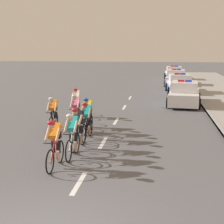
{
  "coord_description": "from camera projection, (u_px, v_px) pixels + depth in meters",
  "views": [
    {
      "loc": [
        2.07,
        -5.65,
        3.59
      ],
      "look_at": [
        0.27,
        7.47,
        1.1
      ],
      "focal_mm": 55.49,
      "sensor_mm": 36.0,
      "label": 1
    }
  ],
  "objects": [
    {
      "name": "cyclist_fourth",
      "position": [
        87.0,
        120.0,
        13.52
      ],
      "size": [
        0.42,
        1.72,
        1.56
      ],
      "color": "black",
      "rests_on": "ground"
    },
    {
      "name": "cyclist_second",
      "position": [
        72.0,
        135.0,
        11.27
      ],
      "size": [
        0.42,
        1.72,
        1.56
      ],
      "color": "black",
      "rests_on": "ground"
    },
    {
      "name": "cyclist_third",
      "position": [
        78.0,
        127.0,
        12.27
      ],
      "size": [
        0.45,
        1.72,
        1.56
      ],
      "color": "black",
      "rests_on": "ground"
    },
    {
      "name": "cyclist_seventh",
      "position": [
        76.0,
        110.0,
        15.65
      ],
      "size": [
        0.42,
        1.72,
        1.56
      ],
      "color": "black",
      "rests_on": "ground"
    },
    {
      "name": "cyclist_eighth",
      "position": [
        76.0,
        102.0,
        17.99
      ],
      "size": [
        0.44,
        1.72,
        1.56
      ],
      "color": "black",
      "rests_on": "ground"
    },
    {
      "name": "lane_markings_centre",
      "position": [
        110.0,
        131.0,
        15.11
      ],
      "size": [
        0.14,
        21.6,
        0.01
      ],
      "color": "white",
      "rests_on": "ground"
    },
    {
      "name": "cyclist_lead",
      "position": [
        55.0,
        143.0,
        10.27
      ],
      "size": [
        0.42,
        1.72,
        1.56
      ],
      "color": "black",
      "rests_on": "ground"
    },
    {
      "name": "cyclist_sixth",
      "position": [
        53.0,
        113.0,
        14.88
      ],
      "size": [
        0.44,
        1.72,
        1.56
      ],
      "color": "black",
      "rests_on": "ground"
    },
    {
      "name": "police_car_third",
      "position": [
        176.0,
        78.0,
        32.77
      ],
      "size": [
        2.32,
        4.55,
        1.59
      ],
      "color": "white",
      "rests_on": "ground"
    },
    {
      "name": "police_car_second",
      "position": [
        179.0,
        85.0,
        27.28
      ],
      "size": [
        2.15,
        4.47,
        1.59
      ],
      "color": "silver",
      "rests_on": "ground"
    },
    {
      "name": "police_car_furthest",
      "position": [
        174.0,
        74.0,
        38.15
      ],
      "size": [
        2.1,
        4.45,
        1.59
      ],
      "color": "white",
      "rests_on": "ground"
    },
    {
      "name": "police_car_nearest",
      "position": [
        184.0,
        94.0,
        21.65
      ],
      "size": [
        2.32,
        4.55,
        1.59
      ],
      "color": "white",
      "rests_on": "ground"
    },
    {
      "name": "kerb_edge",
      "position": [
        207.0,
        111.0,
        19.43
      ],
      "size": [
        0.16,
        60.0,
        0.13
      ],
      "primitive_type": "cube",
      "color": "#9E9E99",
      "rests_on": "ground"
    },
    {
      "name": "cyclist_fifth",
      "position": [
        88.0,
        114.0,
        14.62
      ],
      "size": [
        0.42,
        1.72,
        1.56
      ],
      "color": "black",
      "rests_on": "ground"
    }
  ]
}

